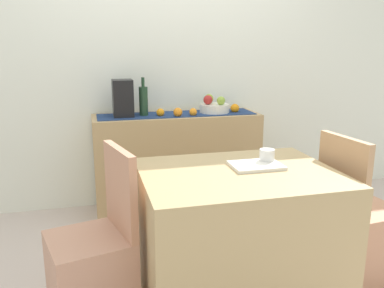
# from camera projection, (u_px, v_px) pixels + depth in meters

# --- Properties ---
(ground_plane) EXTENTS (6.40, 6.40, 0.02)m
(ground_plane) POSITION_uv_depth(u_px,v_px,m) (200.00, 260.00, 2.74)
(ground_plane) COLOR beige
(ground_plane) RESTS_ON ground
(room_wall_rear) EXTENTS (6.40, 0.06, 2.70)m
(room_wall_rear) POSITION_uv_depth(u_px,v_px,m) (165.00, 51.00, 3.52)
(room_wall_rear) COLOR white
(room_wall_rear) RESTS_ON ground
(sideboard_console) EXTENTS (1.40, 0.42, 0.83)m
(sideboard_console) POSITION_uv_depth(u_px,v_px,m) (177.00, 162.00, 3.51)
(sideboard_console) COLOR tan
(sideboard_console) RESTS_ON ground
(table_runner) EXTENTS (1.31, 0.32, 0.01)m
(table_runner) POSITION_uv_depth(u_px,v_px,m) (177.00, 114.00, 3.41)
(table_runner) COLOR navy
(table_runner) RESTS_ON sideboard_console
(fruit_bowl) EXTENTS (0.25, 0.25, 0.07)m
(fruit_bowl) POSITION_uv_depth(u_px,v_px,m) (214.00, 108.00, 3.48)
(fruit_bowl) COLOR white
(fruit_bowl) RESTS_ON table_runner
(apple_rear) EXTENTS (0.07, 0.07, 0.07)m
(apple_rear) POSITION_uv_depth(u_px,v_px,m) (221.00, 101.00, 3.42)
(apple_rear) COLOR #8AAD3D
(apple_rear) RESTS_ON fruit_bowl
(apple_upper) EXTENTS (0.08, 0.08, 0.08)m
(apple_upper) POSITION_uv_depth(u_px,v_px,m) (209.00, 99.00, 3.53)
(apple_upper) COLOR #8EB432
(apple_upper) RESTS_ON fruit_bowl
(apple_left) EXTENTS (0.08, 0.08, 0.08)m
(apple_left) POSITION_uv_depth(u_px,v_px,m) (208.00, 100.00, 3.44)
(apple_left) COLOR #B22826
(apple_left) RESTS_ON fruit_bowl
(wine_bottle) EXTENTS (0.07, 0.07, 0.32)m
(wine_bottle) POSITION_uv_depth(u_px,v_px,m) (143.00, 101.00, 3.32)
(wine_bottle) COLOR #203D28
(wine_bottle) RESTS_ON sideboard_console
(coffee_maker) EXTENTS (0.16, 0.18, 0.30)m
(coffee_maker) POSITION_uv_depth(u_px,v_px,m) (123.00, 98.00, 3.27)
(coffee_maker) COLOR black
(coffee_maker) RESTS_ON sideboard_console
(orange_loose_mid) EXTENTS (0.07, 0.07, 0.07)m
(orange_loose_mid) POSITION_uv_depth(u_px,v_px,m) (178.00, 112.00, 3.30)
(orange_loose_mid) COLOR orange
(orange_loose_mid) RESTS_ON sideboard_console
(orange_loose_far) EXTENTS (0.06, 0.06, 0.06)m
(orange_loose_far) POSITION_uv_depth(u_px,v_px,m) (193.00, 112.00, 3.34)
(orange_loose_far) COLOR orange
(orange_loose_far) RESTS_ON sideboard_console
(orange_loose_end) EXTENTS (0.08, 0.08, 0.08)m
(orange_loose_end) POSITION_uv_depth(u_px,v_px,m) (235.00, 108.00, 3.50)
(orange_loose_end) COLOR orange
(orange_loose_end) RESTS_ON sideboard_console
(orange_loose_near_bowl) EXTENTS (0.07, 0.07, 0.07)m
(orange_loose_near_bowl) POSITION_uv_depth(u_px,v_px,m) (160.00, 112.00, 3.32)
(orange_loose_near_bowl) COLOR orange
(orange_loose_near_bowl) RESTS_ON sideboard_console
(dining_table) EXTENTS (1.06, 0.82, 0.74)m
(dining_table) POSITION_uv_depth(u_px,v_px,m) (237.00, 234.00, 2.28)
(dining_table) COLOR tan
(dining_table) RESTS_ON ground
(open_book) EXTENTS (0.28, 0.21, 0.02)m
(open_book) POSITION_uv_depth(u_px,v_px,m) (256.00, 165.00, 2.27)
(open_book) COLOR white
(open_book) RESTS_ON dining_table
(coffee_cup) EXTENTS (0.09, 0.09, 0.08)m
(coffee_cup) POSITION_uv_depth(u_px,v_px,m) (267.00, 156.00, 2.33)
(coffee_cup) COLOR silver
(coffee_cup) RESTS_ON dining_table
(chair_near_window) EXTENTS (0.49, 0.49, 0.90)m
(chair_near_window) POSITION_uv_depth(u_px,v_px,m) (94.00, 269.00, 2.12)
(chair_near_window) COLOR tan
(chair_near_window) RESTS_ON ground
(chair_by_corner) EXTENTS (0.44, 0.44, 0.90)m
(chair_by_corner) POSITION_uv_depth(u_px,v_px,m) (358.00, 235.00, 2.49)
(chair_by_corner) COLOR tan
(chair_by_corner) RESTS_ON ground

